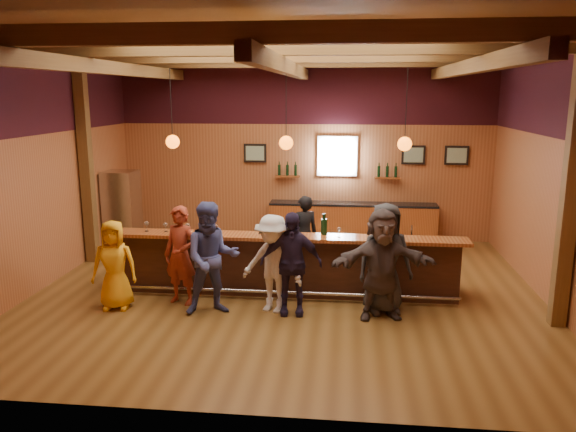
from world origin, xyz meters
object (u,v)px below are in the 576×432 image
at_px(customer_white, 273,264).
at_px(customer_brown, 382,264).
at_px(stainless_fridge, 122,210).
at_px(customer_dark, 385,258).
at_px(bottle_a, 325,226).
at_px(bartender, 304,235).
at_px(bar_counter, 288,262).
at_px(ice_bucket, 286,227).
at_px(customer_redvest, 181,255).
at_px(customer_navy, 291,263).
at_px(customer_denim, 212,258).
at_px(customer_orange, 114,265).
at_px(back_bar_cabinet, 352,222).

height_order(customer_white, customer_brown, customer_brown).
relative_size(stainless_fridge, customer_dark, 0.99).
bearing_deg(bottle_a, customer_white, -133.31).
bearing_deg(customer_brown, bartender, 111.55).
distance_m(bar_counter, customer_white, 1.11).
xyz_separation_m(bartender, ice_bucket, (-0.23, -1.22, 0.44)).
distance_m(customer_redvest, customer_navy, 1.93).
relative_size(customer_redvest, customer_dark, 0.93).
bearing_deg(customer_denim, bottle_a, 12.31).
bearing_deg(customer_dark, customer_navy, 174.84).
height_order(customer_navy, bartender, customer_navy).
bearing_deg(customer_navy, customer_redvest, 168.26).
bearing_deg(bartender, customer_dark, 104.48).
height_order(customer_orange, bottle_a, customer_orange).
height_order(stainless_fridge, customer_brown, stainless_fridge).
bearing_deg(stainless_fridge, bottle_a, -29.01).
relative_size(back_bar_cabinet, customer_brown, 2.24).
bearing_deg(bartender, stainless_fridge, -41.42).
height_order(back_bar_cabinet, customer_navy, customer_navy).
height_order(bar_counter, bartender, bartender).
bearing_deg(bartender, back_bar_cabinet, -134.22).
height_order(customer_dark, ice_bucket, customer_dark).
relative_size(customer_denim, bartender, 1.18).
xyz_separation_m(customer_dark, bartender, (-1.47, 1.90, -0.13)).
bearing_deg(customer_brown, customer_denim, 170.56).
distance_m(back_bar_cabinet, bottle_a, 3.89).
bearing_deg(customer_navy, stainless_fridge, 136.46).
xyz_separation_m(stainless_fridge, bottle_a, (4.78, -2.65, 0.36)).
bearing_deg(customer_orange, customer_redvest, 10.30).
distance_m(customer_navy, ice_bucket, 1.02).
xyz_separation_m(bar_counter, customer_redvest, (-1.74, -0.86, 0.32)).
relative_size(customer_orange, customer_navy, 0.88).
height_order(customer_denim, customer_brown, customer_denim).
height_order(bar_counter, customer_orange, customer_orange).
distance_m(bar_counter, customer_denim, 1.71).
relative_size(customer_orange, bottle_a, 3.99).
bearing_deg(customer_dark, customer_orange, 169.64).
bearing_deg(customer_orange, back_bar_cabinet, 41.89).
bearing_deg(bartender, customer_orange, 13.69).
relative_size(customer_brown, bartender, 1.14).
bearing_deg(back_bar_cabinet, customer_brown, -84.84).
relative_size(customer_dark, bottle_a, 4.84).
relative_size(stainless_fridge, customer_orange, 1.20).
xyz_separation_m(bar_counter, customer_dark, (1.68, -0.87, 0.39)).
xyz_separation_m(customer_navy, customer_brown, (1.44, -0.03, 0.04)).
bearing_deg(ice_bucket, customer_denim, -136.05).
xyz_separation_m(customer_orange, customer_denim, (1.66, -0.03, 0.17)).
bearing_deg(bottle_a, stainless_fridge, 150.99).
height_order(bar_counter, customer_dark, customer_dark).
height_order(back_bar_cabinet, ice_bucket, ice_bucket).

